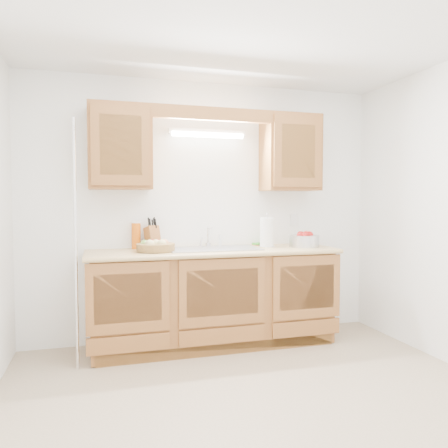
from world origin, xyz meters
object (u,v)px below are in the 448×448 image
object	(u,v)px
fruit_basket	(156,246)
paper_towel	(267,233)
knife_block	(153,237)
apple_bowl	(304,240)

from	to	relation	value
fruit_basket	paper_towel	xyz separation A→B (m)	(1.08, 0.06, 0.09)
fruit_basket	paper_towel	world-z (taller)	paper_towel
knife_block	apple_bowl	xyz separation A→B (m)	(1.45, -0.23, -0.04)
apple_bowl	knife_block	bearing A→B (deg)	171.04
knife_block	apple_bowl	bearing A→B (deg)	-29.89
fruit_basket	apple_bowl	distance (m)	1.45
fruit_basket	knife_block	xyz separation A→B (m)	(0.00, 0.23, 0.06)
paper_towel	apple_bowl	world-z (taller)	paper_towel
fruit_basket	paper_towel	size ratio (longest dim) A/B	1.33
fruit_basket	paper_towel	bearing A→B (deg)	3.22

